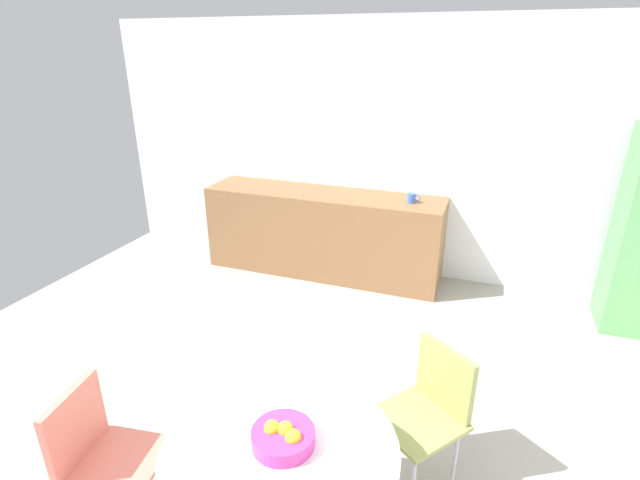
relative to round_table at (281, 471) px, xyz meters
name	(u,v)px	position (x,y,z in m)	size (l,w,h in m)	color
ground_plane	(240,463)	(-0.49, 0.44, -0.58)	(6.00, 6.00, 0.00)	#9E998E
wall_back	(373,151)	(-0.49, 3.44, 0.72)	(6.00, 0.10, 2.60)	silver
counter_block	(323,233)	(-0.91, 3.09, -0.13)	(2.51, 0.60, 0.90)	brown
round_table	(281,471)	(0.00, 0.00, 0.00)	(1.03, 1.03, 0.72)	silver
chair_coral	(96,447)	(-0.92, -0.13, -0.06)	(0.48, 0.48, 0.83)	silver
chair_olive	(431,401)	(0.56, 0.75, -0.06)	(0.59, 0.59, 0.83)	silver
fruit_bowl	(283,436)	(0.01, 0.02, 0.19)	(0.28, 0.28, 0.11)	#D8338C
mug_white	(412,198)	(0.01, 3.07, 0.37)	(0.13, 0.08, 0.09)	#3F66BF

